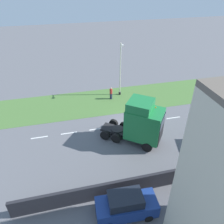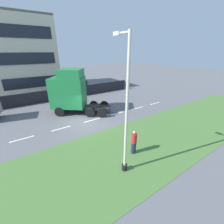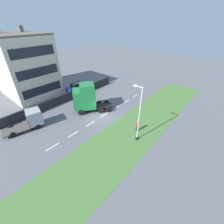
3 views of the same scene
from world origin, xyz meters
name	(u,v)px [view 1 (image 1 of 3)]	position (x,y,z in m)	size (l,w,h in m)	color
ground_plane	(129,124)	(0.00, 0.00, 0.00)	(120.00, 120.00, 0.00)	slate
grass_verge	(117,100)	(-6.00, 0.00, 0.01)	(7.00, 44.00, 0.01)	#4C7538
lane_markings	(124,125)	(0.00, -0.70, 0.00)	(0.16, 21.00, 0.00)	white
boundary_wall	(162,179)	(9.00, 0.00, 0.82)	(0.25, 24.00, 1.63)	#232328
lorry_cab	(142,123)	(3.20, 0.20, 2.46)	(5.75, 6.43, 5.07)	black
parked_car	(126,205)	(10.76, -3.66, 1.04)	(2.10, 4.57, 2.15)	navy
lamp_post	(120,72)	(-7.29, 0.83, 3.49)	(1.28, 0.33, 7.55)	black
pedestrian	(111,93)	(-6.42, -0.70, 0.87)	(0.39, 0.39, 1.77)	#1E233D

